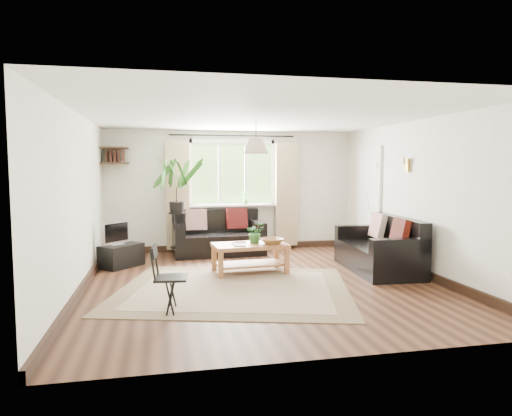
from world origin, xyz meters
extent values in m
plane|color=black|center=(0.00, 0.00, 0.00)|extent=(5.50, 5.50, 0.00)
plane|color=white|center=(0.00, 0.00, 2.40)|extent=(5.50, 5.50, 0.00)
cube|color=beige|center=(0.00, 2.75, 1.20)|extent=(5.00, 0.02, 2.40)
cube|color=beige|center=(0.00, -2.75, 1.20)|extent=(5.00, 0.02, 2.40)
cube|color=beige|center=(-2.50, 0.00, 1.20)|extent=(0.02, 5.50, 2.40)
cube|color=beige|center=(2.50, 0.00, 1.20)|extent=(0.02, 5.50, 2.40)
cube|color=beige|center=(-0.46, -0.32, 0.01)|extent=(3.69, 3.37, 0.02)
cube|color=silver|center=(2.47, 1.70, 1.00)|extent=(0.06, 0.96, 2.06)
imported|color=#2B6528|center=(0.04, 0.65, 0.64)|extent=(0.32, 0.28, 0.33)
imported|color=brown|center=(0.28, 0.51, 0.51)|extent=(0.43, 0.43, 0.09)
imported|color=white|center=(-0.34, 0.47, 0.48)|extent=(0.20, 0.26, 0.02)
imported|color=#562B22|center=(-0.30, 0.70, 0.48)|extent=(0.25, 0.28, 0.02)
cube|color=black|center=(-2.09, 1.48, 0.19)|extent=(0.77, 0.79, 0.38)
imported|color=#2D6023|center=(0.25, 2.63, 1.06)|extent=(0.14, 0.10, 0.27)
camera|label=1|loc=(-1.42, -6.38, 1.66)|focal=32.00mm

